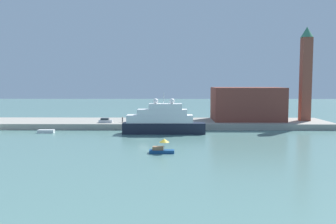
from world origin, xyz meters
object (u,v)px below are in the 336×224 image
(work_barge, at_px, (46,131))
(person_figure, at_px, (122,120))
(small_motorboat, at_px, (162,148))
(harbor_building, at_px, (247,104))
(large_yacht, at_px, (163,122))
(mooring_bollard, at_px, (151,122))
(bell_tower, at_px, (306,71))
(parked_car, at_px, (105,121))

(work_barge, relative_size, person_figure, 2.60)
(small_motorboat, relative_size, harbor_building, 0.23)
(large_yacht, height_order, mooring_bollard, large_yacht)
(small_motorboat, bearing_deg, bell_tower, 44.59)
(large_yacht, bearing_deg, harbor_building, 34.37)
(parked_car, bearing_deg, small_motorboat, -64.07)
(large_yacht, distance_m, person_figure, 16.53)
(small_motorboat, relative_size, work_barge, 1.11)
(large_yacht, bearing_deg, bell_tower, 20.60)
(person_figure, xyz_separation_m, mooring_bollard, (8.57, -2.61, -0.34))
(harbor_building, distance_m, bell_tower, 20.48)
(large_yacht, relative_size, small_motorboat, 4.51)
(harbor_building, bearing_deg, work_barge, -163.78)
(bell_tower, bearing_deg, work_barge, -168.46)
(harbor_building, bearing_deg, bell_tower, -4.64)
(small_motorboat, height_order, parked_car, parked_car)
(bell_tower, distance_m, person_figure, 58.40)
(small_motorboat, xyz_separation_m, parked_car, (-17.85, 36.71, 1.28))
(parked_car, bearing_deg, work_barge, -147.17)
(small_motorboat, distance_m, person_figure, 39.45)
(large_yacht, height_order, small_motorboat, large_yacht)
(bell_tower, bearing_deg, large_yacht, -159.40)
(large_yacht, distance_m, bell_tower, 48.95)
(work_barge, xyz_separation_m, person_figure, (19.54, 9.94, 2.08))
(work_barge, xyz_separation_m, harbor_building, (58.12, 16.91, 6.49))
(parked_car, height_order, mooring_bollard, parked_car)
(mooring_bollard, bearing_deg, work_barge, -165.38)
(parked_car, bearing_deg, harbor_building, 9.81)
(work_barge, height_order, parked_car, parked_car)
(small_motorboat, bearing_deg, person_figure, 109.01)
(bell_tower, height_order, mooring_bollard, bell_tower)
(mooring_bollard, bearing_deg, large_yacht, -65.80)
(small_motorboat, relative_size, mooring_bollard, 5.54)
(harbor_building, xyz_separation_m, bell_tower, (17.69, -1.44, 10.23))
(small_motorboat, distance_m, bell_tower, 63.06)
(large_yacht, bearing_deg, person_figure, 138.31)
(large_yacht, xyz_separation_m, work_barge, (-31.87, 1.04, -2.84))
(bell_tower, relative_size, person_figure, 17.17)
(large_yacht, xyz_separation_m, parked_car, (-17.34, 10.42, -0.94))
(work_barge, bearing_deg, mooring_bollard, 14.62)
(bell_tower, height_order, parked_car, bell_tower)
(work_barge, height_order, bell_tower, bell_tower)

